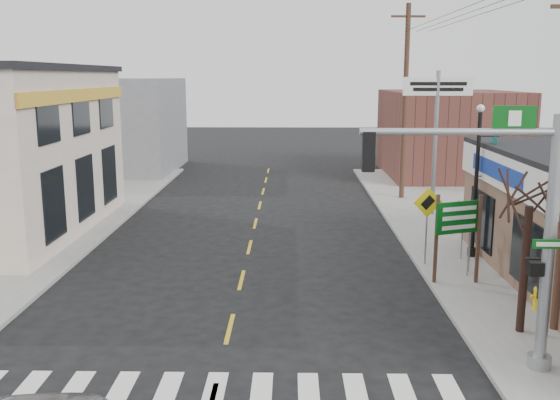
{
  "coord_description": "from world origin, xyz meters",
  "views": [
    {
      "loc": [
        1.61,
        -11.47,
        6.56
      ],
      "look_at": [
        1.27,
        7.4,
        2.8
      ],
      "focal_mm": 40.0,
      "sensor_mm": 36.0,
      "label": 1
    }
  ],
  "objects_px": {
    "traffic_signal_pole": "(519,217)",
    "lamp_post": "(479,170)",
    "fire_hydrant": "(537,297)",
    "bare_tree": "(531,183)",
    "guide_sign": "(458,226)",
    "utility_pole_far": "(405,101)",
    "dance_center_sign": "(437,107)"
  },
  "relations": [
    {
      "from": "guide_sign",
      "to": "bare_tree",
      "type": "distance_m",
      "value": 4.38
    },
    {
      "from": "utility_pole_far",
      "to": "dance_center_sign",
      "type": "bearing_deg",
      "value": -81.85
    },
    {
      "from": "dance_center_sign",
      "to": "fire_hydrant",
      "type": "bearing_deg",
      "value": -87.3
    },
    {
      "from": "bare_tree",
      "to": "dance_center_sign",
      "type": "bearing_deg",
      "value": 86.67
    },
    {
      "from": "guide_sign",
      "to": "fire_hydrant",
      "type": "relative_size",
      "value": 4.03
    },
    {
      "from": "traffic_signal_pole",
      "to": "bare_tree",
      "type": "xyz_separation_m",
      "value": [
        0.99,
        2.04,
        0.39
      ]
    },
    {
      "from": "traffic_signal_pole",
      "to": "utility_pole_far",
      "type": "xyz_separation_m",
      "value": [
        1.06,
        19.97,
        1.69
      ]
    },
    {
      "from": "fire_hydrant",
      "to": "traffic_signal_pole",
      "type": "bearing_deg",
      "value": -119.43
    },
    {
      "from": "utility_pole_far",
      "to": "guide_sign",
      "type": "bearing_deg",
      "value": -95.12
    },
    {
      "from": "lamp_post",
      "to": "guide_sign",
      "type": "bearing_deg",
      "value": -137.69
    },
    {
      "from": "lamp_post",
      "to": "dance_center_sign",
      "type": "xyz_separation_m",
      "value": [
        0.05,
        7.03,
        1.87
      ]
    },
    {
      "from": "guide_sign",
      "to": "dance_center_sign",
      "type": "distance_m",
      "value": 10.65
    },
    {
      "from": "guide_sign",
      "to": "bare_tree",
      "type": "bearing_deg",
      "value": -100.74
    },
    {
      "from": "fire_hydrant",
      "to": "bare_tree",
      "type": "distance_m",
      "value": 3.92
    },
    {
      "from": "utility_pole_far",
      "to": "lamp_post",
      "type": "bearing_deg",
      "value": -88.56
    },
    {
      "from": "guide_sign",
      "to": "bare_tree",
      "type": "height_order",
      "value": "bare_tree"
    },
    {
      "from": "dance_center_sign",
      "to": "bare_tree",
      "type": "bearing_deg",
      "value": -91.53
    },
    {
      "from": "dance_center_sign",
      "to": "bare_tree",
      "type": "relative_size",
      "value": 1.36
    },
    {
      "from": "dance_center_sign",
      "to": "utility_pole_far",
      "type": "height_order",
      "value": "utility_pole_far"
    },
    {
      "from": "traffic_signal_pole",
      "to": "lamp_post",
      "type": "distance_m",
      "value": 9.04
    },
    {
      "from": "fire_hydrant",
      "to": "dance_center_sign",
      "type": "relative_size",
      "value": 0.11
    },
    {
      "from": "fire_hydrant",
      "to": "bare_tree",
      "type": "relative_size",
      "value": 0.14
    },
    {
      "from": "traffic_signal_pole",
      "to": "lamp_post",
      "type": "xyz_separation_m",
      "value": [
        1.75,
        8.86,
        -0.3
      ]
    },
    {
      "from": "traffic_signal_pole",
      "to": "bare_tree",
      "type": "relative_size",
      "value": 1.19
    },
    {
      "from": "traffic_signal_pole",
      "to": "guide_sign",
      "type": "relative_size",
      "value": 2.06
    },
    {
      "from": "traffic_signal_pole",
      "to": "guide_sign",
      "type": "distance_m",
      "value": 6.09
    },
    {
      "from": "guide_sign",
      "to": "dance_center_sign",
      "type": "xyz_separation_m",
      "value": [
        1.47,
        10.04,
        3.21
      ]
    },
    {
      "from": "dance_center_sign",
      "to": "bare_tree",
      "type": "distance_m",
      "value": 13.93
    },
    {
      "from": "lamp_post",
      "to": "bare_tree",
      "type": "bearing_deg",
      "value": -118.65
    },
    {
      "from": "traffic_signal_pole",
      "to": "utility_pole_far",
      "type": "distance_m",
      "value": 20.07
    },
    {
      "from": "bare_tree",
      "to": "traffic_signal_pole",
      "type": "bearing_deg",
      "value": -115.98
    },
    {
      "from": "guide_sign",
      "to": "bare_tree",
      "type": "xyz_separation_m",
      "value": [
        0.67,
        -3.82,
        2.03
      ]
    }
  ]
}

